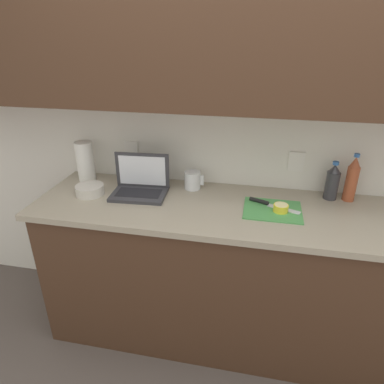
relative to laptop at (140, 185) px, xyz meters
name	(u,v)px	position (x,y,z in m)	size (l,w,h in m)	color
ground_plane	(244,333)	(0.68, -0.08, -0.98)	(12.00, 12.00, 0.00)	#564C47
wall_back	(267,82)	(0.68, 0.17, 0.58)	(5.20, 0.38, 2.60)	white
counter_unit	(253,276)	(0.70, -0.07, -0.51)	(2.48, 0.63, 0.92)	#472D1E
laptop	(140,185)	(0.00, 0.00, 0.00)	(0.33, 0.24, 0.23)	#333338
cutting_board	(272,210)	(0.77, -0.07, -0.05)	(0.31, 0.26, 0.01)	#4C9E51
knife	(265,203)	(0.73, -0.02, -0.04)	(0.28, 0.13, 0.02)	silver
lemon_half_cut	(281,208)	(0.81, -0.08, -0.03)	(0.08, 0.08, 0.04)	yellow
bottle_green_soda	(352,179)	(1.19, 0.15, 0.07)	(0.07, 0.07, 0.28)	#A34C2D
bottle_oil_tall	(332,182)	(1.09, 0.15, 0.05)	(0.07, 0.07, 0.23)	#333338
measuring_cup	(193,180)	(0.29, 0.13, 0.00)	(0.12, 0.10, 0.11)	silver
bowl_white	(90,190)	(-0.29, -0.08, -0.03)	(0.17, 0.17, 0.06)	beige
paper_towel_roll	(85,161)	(-0.41, 0.13, 0.07)	(0.11, 0.11, 0.25)	white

